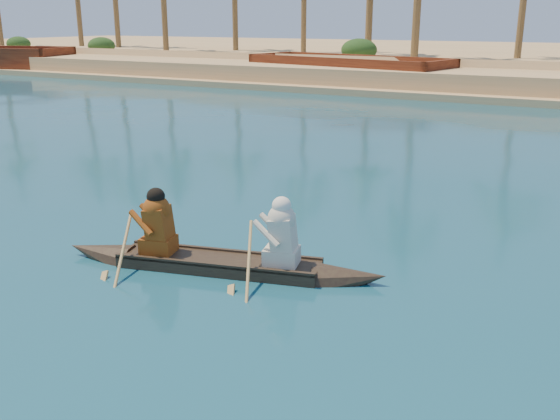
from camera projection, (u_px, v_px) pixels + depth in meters
The scene contains 4 objects.
ground at pixel (356, 256), 11.05m from camera, with size 160.00×160.00×0.00m, color #0C384F.
shrub_cluster at pixel (557, 68), 37.10m from camera, with size 100.00×6.00×2.40m, color #163413, non-canonical shape.
canoe at pixel (219, 253), 10.36m from camera, with size 5.59×2.09×1.54m.
barge_mid at pixel (348, 74), 38.76m from camera, with size 13.39×6.71×2.13m.
Camera 1 is at (3.78, -9.70, 4.02)m, focal length 40.00 mm.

